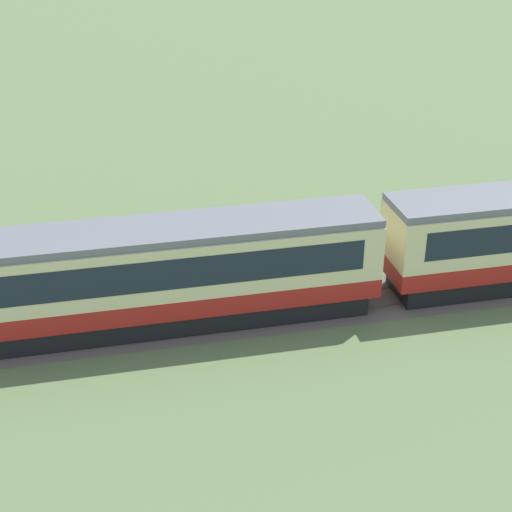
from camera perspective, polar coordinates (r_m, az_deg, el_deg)
passenger_train at (r=29.87m, az=-10.38°, el=-1.47°), size 108.62×2.85×4.18m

